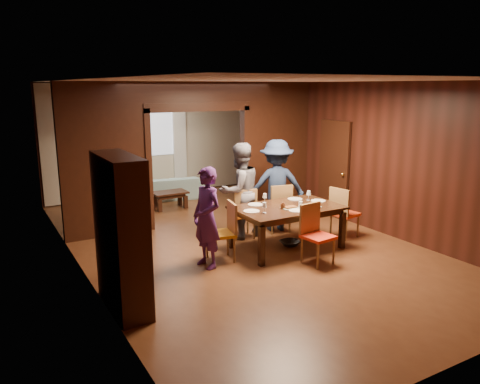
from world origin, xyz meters
TOP-DOWN VIEW (x-y plane):
  - floor at (0.00, 0.00)m, footprint 9.00×9.00m
  - ceiling at (0.00, 0.00)m, footprint 5.50×9.00m
  - room_walls at (0.00, 1.89)m, footprint 5.52×9.01m
  - person_purple at (-0.98, -0.78)m, footprint 0.48×0.64m
  - person_grey at (0.20, 0.24)m, footprint 0.96×0.79m
  - person_navy at (1.07, 0.31)m, footprint 1.33×1.07m
  - sofa at (0.17, 3.85)m, footprint 2.01×1.05m
  - serving_bowl at (0.75, -0.63)m, footprint 0.36×0.36m
  - dining_table at (0.62, -0.70)m, footprint 1.85×1.15m
  - coffee_table at (-0.15, 2.91)m, footprint 0.80×0.50m
  - chair_left at (-0.67, -0.64)m, footprint 0.52×0.52m
  - chair_right at (1.94, -0.73)m, footprint 0.51×0.51m
  - chair_far_l at (0.24, 0.21)m, footprint 0.52×0.52m
  - chair_far_r at (1.03, 0.18)m, footprint 0.53×0.53m
  - chair_near at (0.62, -1.56)m, footprint 0.49×0.49m
  - hutch at (-2.53, -1.50)m, footprint 0.40×1.20m
  - door_right at (2.70, 0.50)m, footprint 0.06×0.90m
  - window_far at (0.00, 4.44)m, footprint 1.20×0.03m
  - curtain_left at (-0.75, 4.40)m, footprint 0.35×0.06m
  - curtain_right at (0.75, 4.40)m, footprint 0.35×0.06m
  - plate_left at (-0.09, -0.67)m, footprint 0.27×0.27m
  - plate_far_l at (0.20, -0.32)m, footprint 0.27×0.27m
  - plate_far_r at (1.05, -0.34)m, footprint 0.27×0.27m
  - plate_right at (1.34, -0.66)m, footprint 0.27×0.27m
  - plate_near at (0.59, -1.01)m, footprint 0.27×0.27m
  - platter_a at (0.59, -0.83)m, footprint 0.30×0.20m
  - platter_b at (0.95, -0.95)m, footprint 0.30×0.20m
  - wineglass_left at (0.04, -0.86)m, footprint 0.08×0.08m
  - wineglass_far at (0.40, -0.31)m, footprint 0.08×0.08m
  - wineglass_right at (1.22, -0.52)m, footprint 0.08×0.08m
  - tumbler at (0.70, -0.97)m, footprint 0.07×0.07m
  - condiment_jar at (0.46, -0.78)m, footprint 0.08×0.08m

SIDE VIEW (x-z plane):
  - floor at x=0.00m, z-range 0.00..0.00m
  - coffee_table at x=-0.15m, z-range 0.00..0.40m
  - sofa at x=0.17m, z-range 0.00..0.56m
  - dining_table at x=0.62m, z-range 0.00..0.76m
  - chair_left at x=-0.67m, z-range 0.00..0.97m
  - chair_right at x=1.94m, z-range 0.00..0.97m
  - chair_far_l at x=0.24m, z-range 0.00..0.97m
  - chair_far_r at x=1.03m, z-range 0.00..0.97m
  - chair_near at x=0.62m, z-range 0.00..0.97m
  - plate_left at x=-0.09m, z-range 0.76..0.77m
  - plate_far_l at x=0.20m, z-range 0.76..0.77m
  - plate_far_r at x=1.05m, z-range 0.76..0.77m
  - plate_right at x=1.34m, z-range 0.76..0.77m
  - plate_near at x=0.59m, z-range 0.76..0.77m
  - platter_a at x=0.59m, z-range 0.76..0.80m
  - platter_b at x=0.95m, z-range 0.76..0.80m
  - person_purple at x=-0.98m, z-range 0.00..1.61m
  - serving_bowl at x=0.75m, z-range 0.76..0.85m
  - condiment_jar at x=0.46m, z-range 0.76..0.87m
  - tumbler at x=0.70m, z-range 0.76..0.90m
  - wineglass_left at x=0.04m, z-range 0.76..0.94m
  - wineglass_far at x=0.40m, z-range 0.76..0.94m
  - wineglass_right at x=1.22m, z-range 0.76..0.94m
  - person_grey at x=0.20m, z-range 0.00..1.80m
  - person_navy at x=1.07m, z-range 0.00..1.80m
  - hutch at x=-2.53m, z-range 0.00..2.00m
  - door_right at x=2.70m, z-range 0.00..2.10m
  - curtain_left at x=-0.75m, z-range 0.05..2.45m
  - curtain_right at x=0.75m, z-range 0.05..2.45m
  - room_walls at x=0.00m, z-range 0.06..2.96m
  - window_far at x=0.00m, z-range 1.05..2.35m
  - ceiling at x=0.00m, z-range 2.89..2.91m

